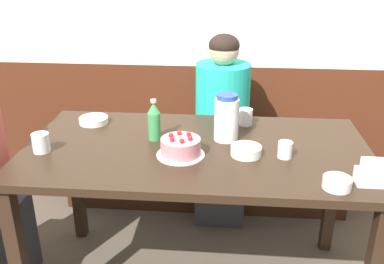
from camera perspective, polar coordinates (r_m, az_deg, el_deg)
The scene contains 14 objects.
back_wall at distance 2.80m, azimuth 2.37°, elevation 16.03°, with size 4.80×0.04×2.50m.
bench_seat at distance 2.90m, azimuth 1.83°, elevation -4.88°, with size 1.82×0.38×0.47m.
dining_table at distance 1.96m, azimuth 0.58°, elevation -4.47°, with size 1.54×0.82×0.78m.
birthday_cake at distance 1.82m, azimuth -1.53°, elevation -2.04°, with size 0.21×0.21×0.10m.
water_pitcher at distance 1.96m, azimuth 4.62°, elevation 1.89°, with size 0.11×0.11×0.22m.
soju_bottle at distance 1.96m, azimuth -5.07°, elevation 1.48°, with size 0.06×0.06×0.20m.
napkin_holder at distance 1.74m, azimuth 22.80°, elevation -5.25°, with size 0.11×0.08×0.11m.
bowl_soup_white at distance 2.23m, azimuth -12.97°, elevation 1.56°, with size 0.15×0.15×0.03m.
bowl_rice_small at distance 1.84m, azimuth 7.22°, elevation -2.49°, with size 0.13×0.13×0.04m.
bowl_side_dish at distance 1.67m, azimuth 18.78°, elevation -6.44°, with size 0.11×0.11×0.04m.
glass_water_tall at distance 1.97m, azimuth -19.50°, elevation -1.35°, with size 0.07×0.07×0.08m.
glass_tumbler_short at distance 1.85m, azimuth 12.31°, elevation -2.32°, with size 0.06×0.06×0.07m.
glass_shot_small at distance 2.16m, azimuth 7.18°, elevation 2.01°, with size 0.07×0.07×0.08m.
person_grey_tee at distance 2.62m, azimuth 3.95°, elevation -0.60°, with size 0.32×0.34×1.17m.
Camera 1 is at (0.13, -1.73, 1.58)m, focal length 40.00 mm.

